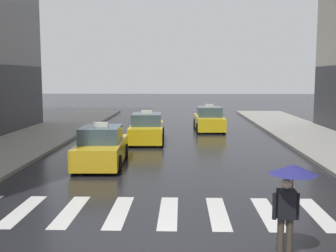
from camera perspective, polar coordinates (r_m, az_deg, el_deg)
The scene contains 5 objects.
crosswalk_markings at distance 11.64m, azimuth 0.05°, elevation -11.70°, with size 11.30×2.80×0.01m.
taxi_lead at distance 17.73m, azimuth -9.06°, elevation -2.92°, with size 2.06×4.60×1.80m.
taxi_second at distance 23.60m, azimuth -2.91°, elevation -0.43°, with size 2.03×4.59×1.80m.
taxi_third at distance 28.72m, azimuth 5.61°, elevation 0.84°, with size 2.04×4.59×1.80m.
pedestrian_with_umbrella at distance 8.87m, azimuth 16.38°, elevation -7.73°, with size 0.96×0.96×1.94m.
Camera 1 is at (0.35, -8.03, 3.70)m, focal length 44.64 mm.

